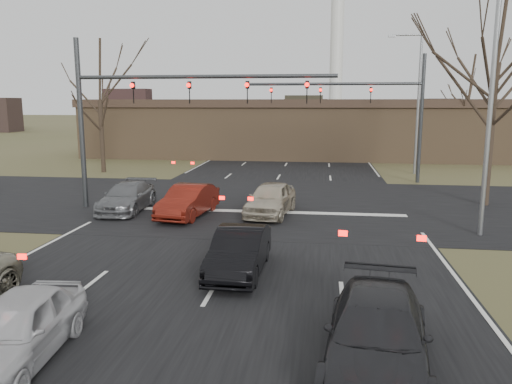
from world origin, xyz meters
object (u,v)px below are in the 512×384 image
building (313,128)px  car_red_ahead (188,201)px  streetlight_right_far (416,95)px  car_black_hatch (239,251)px  mast_arm_near (146,102)px  mast_arm_far (376,103)px  car_charcoal_sedan (377,334)px  car_silver_ahead (271,199)px  car_white_sedan (16,329)px  car_grey_ahead (127,197)px  streetlight_right_near (487,88)px

building → car_red_ahead: building is taller
building → streetlight_right_far: streetlight_right_far is taller
streetlight_right_far → car_black_hatch: streetlight_right_far is taller
mast_arm_near → mast_arm_far: 15.17m
car_charcoal_sedan → car_black_hatch: bearing=131.8°
mast_arm_far → car_silver_ahead: bearing=-117.9°
car_white_sedan → car_grey_ahead: size_ratio=0.89×
car_black_hatch → car_silver_ahead: 7.93m
building → car_red_ahead: (-5.00, -26.29, -1.96)m
mast_arm_far → car_grey_ahead: bearing=-139.7°
streetlight_right_near → car_white_sedan: size_ratio=2.50×
car_white_sedan → building: bearing=78.0°
car_grey_ahead → car_black_hatch: bearing=-51.6°
building → streetlight_right_near: streetlight_right_near is taller
streetlight_right_far → car_grey_ahead: size_ratio=2.22×
car_silver_ahead → car_black_hatch: bearing=-83.1°
mast_arm_near → car_red_ahead: size_ratio=2.83×
mast_arm_near → streetlight_right_far: bearing=43.9°
car_red_ahead → car_grey_ahead: bearing=173.7°
car_grey_ahead → car_silver_ahead: (6.81, 0.00, 0.09)m
car_white_sedan → mast_arm_far: bearing=64.5°
streetlight_right_near → car_grey_ahead: (-15.00, 2.50, -4.93)m
building → car_grey_ahead: bearing=-107.8°
streetlight_right_near → car_black_hatch: size_ratio=2.44×
car_black_hatch → car_silver_ahead: (0.13, 7.93, 0.07)m
mast_arm_far → car_red_ahead: (-9.18, -11.29, -4.31)m
building → car_grey_ahead: building is taller
streetlight_right_near → car_silver_ahead: (-8.19, 2.50, -4.84)m
streetlight_right_far → car_red_ahead: (-12.32, -15.29, -4.88)m
streetlight_right_far → car_white_sedan: (-12.32, -28.14, -4.91)m
mast_arm_near → car_grey_ahead: size_ratio=2.69×
building → car_white_sedan: building is taller
car_charcoal_sedan → car_silver_ahead: size_ratio=1.09×
mast_arm_near → car_black_hatch: 11.10m
streetlight_right_far → mast_arm_near: bearing=-136.1°
car_red_ahead → car_silver_ahead: 3.71m
streetlight_right_far → car_red_ahead: 20.24m
building → car_white_sedan: bearing=-97.3°
building → car_grey_ahead: size_ratio=9.42×
building → streetlight_right_near: 28.97m
mast_arm_near → car_black_hatch: mast_arm_near is taller
car_silver_ahead → building: bearing=94.7°
building → mast_arm_near: (-7.23, -25.00, 2.41)m
mast_arm_near → car_black_hatch: size_ratio=2.96×
mast_arm_far → car_red_ahead: size_ratio=2.60×
mast_arm_far → streetlight_right_near: streetlight_right_near is taller
car_black_hatch → car_grey_ahead: car_black_hatch is taller
mast_arm_near → car_grey_ahead: 4.55m
car_grey_ahead → car_white_sedan: bearing=-78.6°
car_grey_ahead → car_red_ahead: car_red_ahead is taller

